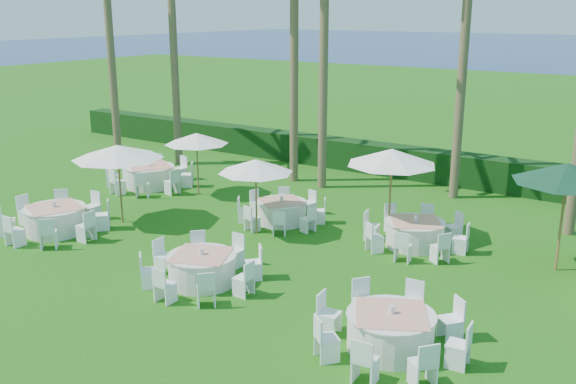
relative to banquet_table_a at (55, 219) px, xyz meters
The scene contains 18 objects.
ground 4.85m from the banquet_table_a, ahead, with size 120.00×120.00×0.00m, color #1E570F.
hedge 12.96m from the banquet_table_a, 68.12° to the left, with size 34.00×1.00×1.20m, color black.
banquet_table_a is the anchor object (origin of this frame).
banquet_table_b 6.13m from the banquet_table_a, ahead, with size 2.94×2.94×0.90m.
banquet_table_c 11.33m from the banquet_table_a, ahead, with size 3.08×3.08×0.93m.
banquet_table_d 5.44m from the banquet_table_a, 104.50° to the left, with size 3.25×3.25×0.98m.
banquet_table_e 6.84m from the banquet_table_a, 41.30° to the left, with size 2.75×2.75×0.85m.
banquet_table_f 10.63m from the banquet_table_a, 27.20° to the left, with size 2.96×2.96×0.90m.
umbrella_a 2.72m from the banquet_table_a, 62.46° to the left, with size 2.78×2.78×2.48m.
umbrella_b 6.26m from the banquet_table_a, 32.57° to the left, with size 2.21×2.21×2.27m.
umbrella_c 5.79m from the banquet_table_a, 81.27° to the left, with size 2.26×2.26×2.26m.
umbrella_d 10.14m from the banquet_table_a, 31.11° to the left, with size 2.60×2.60×2.65m.
umbrella_green 14.34m from the banquet_table_a, 21.64° to the left, with size 2.66×2.66×2.83m.
palm_a 10.97m from the banquet_table_a, 109.76° to the left, with size 4.39×4.18×11.46m.
palm_b 10.48m from the banquet_table_a, 73.69° to the left, with size 4.19×4.39×9.06m.
palm_c 10.90m from the banquet_table_a, 65.24° to the left, with size 4.32×4.32×9.82m.
palm_d 14.25m from the banquet_table_a, 49.65° to the left, with size 4.13×4.40×9.55m.
palm_f 9.82m from the banquet_table_a, 125.63° to the left, with size 4.12×4.40×9.02m.
Camera 1 is at (11.06, -11.37, 6.45)m, focal length 40.00 mm.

